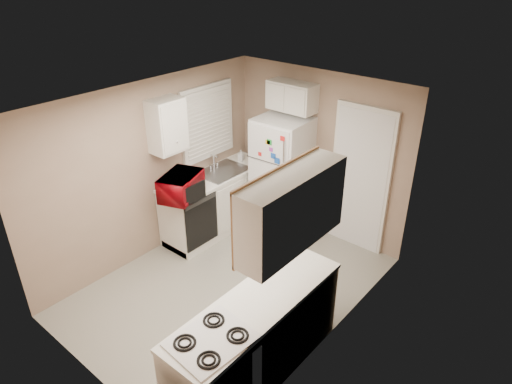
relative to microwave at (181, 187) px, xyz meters
The scene contains 19 objects.
floor 1.42m from the microwave, ahead, with size 3.80×3.80×0.00m, color #ABA89B.
ceiling 1.66m from the microwave, ahead, with size 3.80×3.80×0.00m, color white.
wall_left 0.49m from the microwave, 165.28° to the right, with size 3.80×3.80×0.00m, color gray.
wall_right 2.36m from the microwave, ahead, with size 3.80×3.80×0.00m, color gray.
wall_back 2.03m from the microwave, 61.91° to the left, with size 2.80×2.80×0.00m, color gray.
wall_front 2.24m from the microwave, 64.76° to the right, with size 2.80×2.80×0.00m, color gray.
left_counter 1.00m from the microwave, 100.78° to the left, with size 0.60×1.80×0.90m, color silver.
dishwasher 0.61m from the microwave, 52.22° to the left, with size 0.03×0.58×0.72m, color black.
sink 0.96m from the microwave, 99.07° to the left, with size 0.54×0.74×0.16m, color gray.
microwave is the anchor object (origin of this frame).
soap_bottle 1.41m from the microwave, 98.10° to the left, with size 0.08×0.08×0.18m, color white.
window_blinds 1.16m from the microwave, 113.68° to the left, with size 0.10×0.98×1.08m, color silver.
upper_cabinet_left 0.81m from the microwave, 161.14° to the left, with size 0.30×0.45×0.70m, color silver.
refrigerator 1.57m from the microwave, 69.00° to the left, with size 0.71×0.69×1.74m, color silver.
cabinet_over_fridge 1.97m from the microwave, 71.34° to the left, with size 0.70×0.30×0.40m, color silver.
interior_door 2.40m from the microwave, 46.54° to the left, with size 0.86×0.06×2.08m, color silver.
right_counter 2.33m from the microwave, 24.11° to the right, with size 0.60×2.00×0.90m, color silver.
stove 2.65m from the microwave, 36.50° to the right, with size 0.54×0.66×0.81m, color silver.
upper_cabinet_right 2.41m from the microwave, 15.68° to the right, with size 0.30×1.20×0.70m, color silver.
Camera 1 is at (3.18, -3.30, 3.77)m, focal length 32.00 mm.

